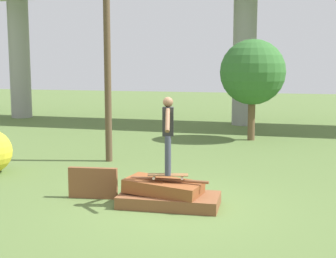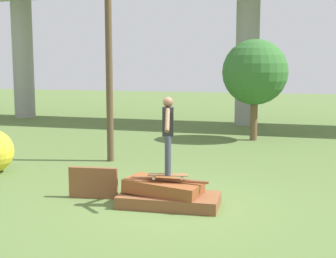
{
  "view_description": "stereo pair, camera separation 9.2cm",
  "coord_description": "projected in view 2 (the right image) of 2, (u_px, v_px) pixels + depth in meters",
  "views": [
    {
      "loc": [
        2.42,
        -8.93,
        2.86
      ],
      "look_at": [
        -0.02,
        -0.03,
        1.59
      ],
      "focal_mm": 50.0,
      "sensor_mm": 36.0,
      "label": 1
    },
    {
      "loc": [
        2.51,
        -8.91,
        2.86
      ],
      "look_at": [
        -0.02,
        -0.03,
        1.59
      ],
      "focal_mm": 50.0,
      "sensor_mm": 36.0,
      "label": 2
    }
  ],
  "objects": [
    {
      "name": "ground_plane",
      "position": [
        169.0,
        206.0,
        9.56
      ],
      "size": [
        80.0,
        80.0,
        0.0
      ],
      "primitive_type": "plane",
      "color": "#567038"
    },
    {
      "name": "scrap_pile",
      "position": [
        167.0,
        195.0,
        9.55
      ],
      "size": [
        2.08,
        1.1,
        0.58
      ],
      "color": "brown",
      "rests_on": "ground_plane"
    },
    {
      "name": "scrap_plank_loose",
      "position": [
        93.0,
        183.0,
        10.09
      ],
      "size": [
        1.07,
        0.26,
        0.67
      ],
      "color": "brown",
      "rests_on": "ground_plane"
    },
    {
      "name": "skateboard",
      "position": [
        168.0,
        175.0,
        9.45
      ],
      "size": [
        0.85,
        0.42,
        0.09
      ],
      "color": "brown",
      "rests_on": "scrap_pile"
    },
    {
      "name": "skater",
      "position": [
        168.0,
        130.0,
        9.32
      ],
      "size": [
        0.35,
        1.09,
        1.57
      ],
      "color": "#383D4C",
      "rests_on": "skateboard"
    },
    {
      "name": "utility_pole",
      "position": [
        109.0,
        32.0,
        13.53
      ],
      "size": [
        1.3,
        0.2,
        7.35
      ],
      "color": "brown",
      "rests_on": "ground_plane"
    },
    {
      "name": "tree_behind_left",
      "position": [
        255.0,
        72.0,
        17.59
      ],
      "size": [
        2.47,
        2.47,
        3.83
      ],
      "color": "brown",
      "rests_on": "ground_plane"
    }
  ]
}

